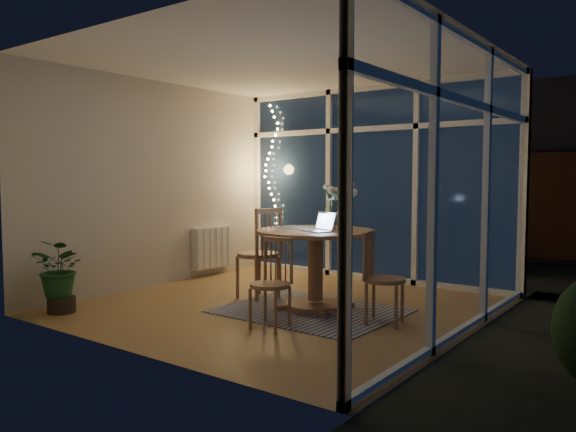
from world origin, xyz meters
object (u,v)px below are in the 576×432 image
object	(u,v)px
chair_front	(270,283)
potted_plant	(61,276)
chair_left	(258,252)
laptop	(317,221)
dining_table	(315,270)
flower_vase	(339,219)
chair_right	(385,277)

from	to	relation	value
chair_front	potted_plant	size ratio (longest dim) A/B	1.10
chair_left	laptop	distance (m)	1.07
dining_table	flower_vase	size ratio (longest dim) A/B	5.86
dining_table	laptop	bearing A→B (deg)	-52.00
chair_right	flower_vase	size ratio (longest dim) A/B	4.23
dining_table	chair_front	xyz separation A→B (m)	(0.07, -0.85, 0.00)
dining_table	chair_left	world-z (taller)	chair_left
chair_front	dining_table	bearing A→B (deg)	86.44
dining_table	laptop	distance (m)	0.56
chair_left	chair_right	distance (m)	1.70
flower_vase	potted_plant	size ratio (longest dim) A/B	0.28
dining_table	potted_plant	size ratio (longest dim) A/B	1.62
potted_plant	chair_left	bearing A→B (deg)	55.85
dining_table	chair_right	size ratio (longest dim) A/B	1.39
laptop	potted_plant	size ratio (longest dim) A/B	0.38
dining_table	chair_left	bearing A→B (deg)	174.76
chair_left	potted_plant	size ratio (longest dim) A/B	1.39
flower_vase	dining_table	bearing A→B (deg)	-115.15
chair_left	dining_table	bearing A→B (deg)	94.01
dining_table	chair_left	size ratio (longest dim) A/B	1.16
chair_right	potted_plant	world-z (taller)	chair_right
laptop	flower_vase	world-z (taller)	laptop
dining_table	flower_vase	world-z (taller)	flower_vase
chair_right	chair_front	xyz separation A→B (m)	(-0.78, -0.76, -0.02)
dining_table	laptop	world-z (taller)	laptop
chair_front	laptop	world-z (taller)	laptop
potted_plant	flower_vase	bearing A→B (deg)	41.87
chair_left	chair_right	size ratio (longest dim) A/B	1.19
chair_left	chair_front	world-z (taller)	chair_left
flower_vase	potted_plant	bearing A→B (deg)	-138.13
dining_table	chair_right	bearing A→B (deg)	-6.04
dining_table	chair_right	xyz separation A→B (m)	(0.84, -0.09, 0.02)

